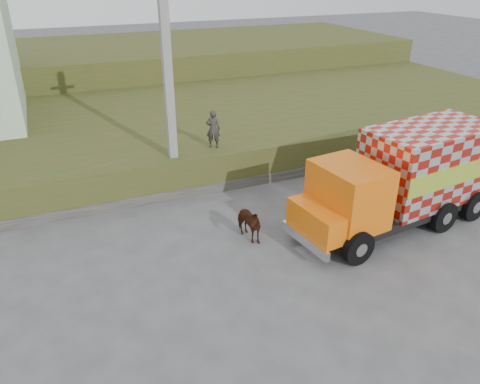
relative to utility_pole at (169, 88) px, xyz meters
name	(u,v)px	position (x,y,z in m)	size (l,w,h in m)	color
ground	(247,247)	(1.00, -4.60, -4.08)	(120.00, 120.00, 0.00)	#474749
embankment	(164,129)	(1.00, 5.40, -3.33)	(40.00, 12.00, 1.50)	#304517
embankment_far	(119,67)	(1.00, 17.40, -2.58)	(40.00, 12.00, 3.00)	#304517
retaining_strip	(152,197)	(-1.00, -0.40, -3.88)	(16.00, 0.50, 0.40)	#595651
utility_pole	(169,88)	(0.00, 0.00, 0.00)	(1.20, 0.30, 8.00)	gray
cargo_truck	(406,178)	(6.43, -5.19, -2.40)	(7.50, 3.29, 3.25)	black
cow	(247,223)	(1.19, -4.17, -3.49)	(0.64, 1.40, 1.18)	black
pedestrian	(213,129)	(1.73, 0.35, -1.83)	(0.54, 0.36, 1.49)	#2C2A27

